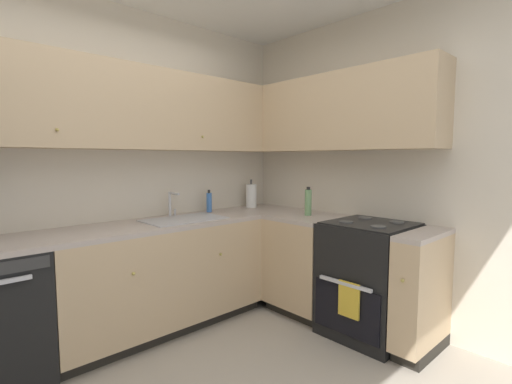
{
  "coord_description": "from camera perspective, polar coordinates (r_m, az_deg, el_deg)",
  "views": [
    {
      "loc": [
        -0.99,
        -1.4,
        1.4
      ],
      "look_at": [
        0.97,
        0.7,
        1.13
      ],
      "focal_mm": 25.63,
      "sensor_mm": 36.0,
      "label": 1
    }
  ],
  "objects": [
    {
      "name": "soap_bottle",
      "position": [
        3.51,
        -7.33,
        -1.59
      ],
      "size": [
        0.05,
        0.05,
        0.21
      ],
      "color": "#3F72BF",
      "rests_on": "countertop_back"
    },
    {
      "name": "countertop_back",
      "position": [
        3.05,
        -14.79,
        -4.88
      ],
      "size": [
        2.9,
        0.6,
        0.03
      ],
      "primitive_type": "cube",
      "color": "#B7A89E",
      "rests_on": "lower_cabinets_back"
    },
    {
      "name": "faucet",
      "position": [
        3.29,
        -13.05,
        -1.51
      ],
      "size": [
        0.07,
        0.16,
        0.22
      ],
      "color": "silver",
      "rests_on": "countertop_back"
    },
    {
      "name": "upper_cabinets_back",
      "position": [
        3.09,
        -19.13,
        12.25
      ],
      "size": [
        2.58,
        0.34,
        0.64
      ],
      "color": "tan"
    },
    {
      "name": "lower_cabinets_back",
      "position": [
        3.16,
        -14.58,
        -12.71
      ],
      "size": [
        1.69,
        0.62,
        0.85
      ],
      "color": "tan",
      "rests_on": "ground_plane"
    },
    {
      "name": "wall_back",
      "position": [
        3.14,
        -24.63,
        3.25
      ],
      "size": [
        3.84,
        0.05,
        2.62
      ],
      "primitive_type": "cube",
      "color": "beige",
      "rests_on": "ground_plane"
    },
    {
      "name": "lower_cabinets_right",
      "position": [
        3.28,
        11.68,
        -12.01
      ],
      "size": [
        0.62,
        1.42,
        0.85
      ],
      "color": "tan",
      "rests_on": "ground_plane"
    },
    {
      "name": "sink",
      "position": [
        3.13,
        -11.15,
        -4.97
      ],
      "size": [
        0.66,
        0.4,
        0.1
      ],
      "color": "#B7B7BC",
      "rests_on": "countertop_back"
    },
    {
      "name": "upper_cabinets_right",
      "position": [
        3.36,
        11.14,
        11.84
      ],
      "size": [
        0.32,
        1.97,
        0.64
      ],
      "color": "tan"
    },
    {
      "name": "oil_bottle",
      "position": [
        3.31,
        8.15,
        -1.57
      ],
      "size": [
        0.06,
        0.06,
        0.26
      ],
      "color": "#729E66",
      "rests_on": "countertop_right"
    },
    {
      "name": "oven_range",
      "position": [
        3.1,
        17.28,
        -12.71
      ],
      "size": [
        0.68,
        0.62,
        1.03
      ],
      "color": "black",
      "rests_on": "ground_plane"
    },
    {
      "name": "paper_towel_roll",
      "position": [
        3.82,
        -0.75,
        -0.58
      ],
      "size": [
        0.11,
        0.11,
        0.3
      ],
      "color": "white",
      "rests_on": "countertop_back"
    },
    {
      "name": "wall_right",
      "position": [
        3.21,
        21.18,
        3.41
      ],
      "size": [
        0.05,
        3.21,
        2.62
      ],
      "primitive_type": "cube",
      "color": "beige",
      "rests_on": "ground_plane"
    },
    {
      "name": "countertop_right",
      "position": [
        3.17,
        11.8,
        -4.43
      ],
      "size": [
        0.6,
        1.42,
        0.03
      ],
      "color": "#B7A89E",
      "rests_on": "lower_cabinets_right"
    }
  ]
}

